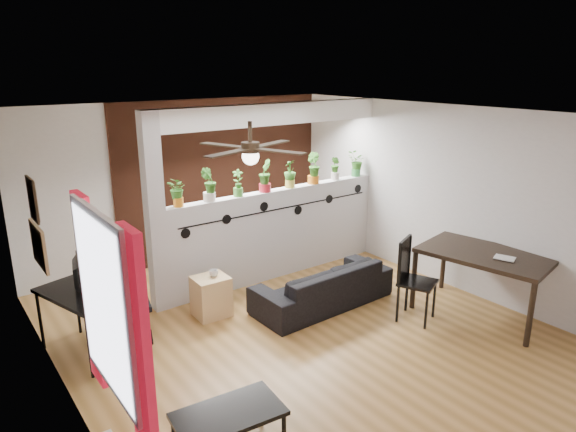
{
  "coord_description": "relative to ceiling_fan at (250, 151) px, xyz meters",
  "views": [
    {
      "loc": [
        -3.46,
        -4.5,
        3.12
      ],
      "look_at": [
        0.32,
        0.6,
        1.24
      ],
      "focal_mm": 32.0,
      "sensor_mm": 36.0,
      "label": 1
    }
  ],
  "objects": [
    {
      "name": "pier_column",
      "position": [
        -0.31,
        1.8,
        -1.01
      ],
      "size": [
        0.22,
        0.2,
        2.6
      ],
      "primitive_type": "cube",
      "color": "#BCBCC1",
      "rests_on": "ground"
    },
    {
      "name": "monitor",
      "position": [
        -1.45,
        1.4,
        -1.48
      ],
      "size": [
        0.33,
        0.13,
        0.18
      ],
      "primitive_type": "imported",
      "rotation": [
        0.0,
        0.0,
        1.33
      ],
      "color": "black",
      "rests_on": "computer_desk"
    },
    {
      "name": "coffee_table",
      "position": [
        -0.94,
        -1.07,
        -1.95
      ],
      "size": [
        0.93,
        0.58,
        0.41
      ],
      "color": "black",
      "rests_on": "ground"
    },
    {
      "name": "office_chair",
      "position": [
        -0.91,
        1.2,
        -1.89
      ],
      "size": [
        0.5,
        0.5,
        0.96
      ],
      "color": "black",
      "rests_on": "ground"
    },
    {
      "name": "dining_table",
      "position": [
        2.95,
        -0.82,
        -1.56
      ],
      "size": [
        1.23,
        1.7,
        0.85
      ],
      "color": "black",
      "rests_on": "ground"
    },
    {
      "name": "potted_plant_7",
      "position": [
        3.18,
        1.8,
        -0.75
      ],
      "size": [
        0.26,
        0.24,
        0.41
      ],
      "color": "#2F833D",
      "rests_on": "partition_wall"
    },
    {
      "name": "potted_plant_2",
      "position": [
        0.92,
        1.8,
        -0.76
      ],
      "size": [
        0.24,
        0.23,
        0.38
      ],
      "color": "#479335",
      "rests_on": "partition_wall"
    },
    {
      "name": "ceiling_header",
      "position": [
        1.6,
        1.8,
        0.14
      ],
      "size": [
        3.6,
        0.18,
        0.3
      ],
      "primitive_type": "cube",
      "color": "white",
      "rests_on": "room_shell"
    },
    {
      "name": "potted_plant_5",
      "position": [
        2.28,
        1.8,
        -0.71
      ],
      "size": [
        0.21,
        0.26,
        0.48
      ],
      "color": "orange",
      "rests_on": "partition_wall"
    },
    {
      "name": "brick_panel",
      "position": [
        1.6,
        3.27,
        -1.01
      ],
      "size": [
        3.9,
        0.05,
        2.6
      ],
      "primitive_type": "cube",
      "color": "#A94F31",
      "rests_on": "ground"
    },
    {
      "name": "potted_plant_3",
      "position": [
        1.37,
        1.8,
        -0.72
      ],
      "size": [
        0.31,
        0.31,
        0.47
      ],
      "color": "#B41C29",
      "rests_on": "partition_wall"
    },
    {
      "name": "window_assembly",
      "position": [
        -1.76,
        -0.9,
        -0.81
      ],
      "size": [
        0.09,
        1.3,
        1.55
      ],
      "color": "white",
      "rests_on": "room_shell"
    },
    {
      "name": "book",
      "position": [
        2.85,
        -1.12,
        -1.46
      ],
      "size": [
        0.25,
        0.28,
        0.02
      ],
      "primitive_type": "imported",
      "rotation": [
        0.0,
        0.0,
        0.35
      ],
      "color": "gray",
      "rests_on": "dining_table"
    },
    {
      "name": "potted_plant_6",
      "position": [
        2.73,
        1.8,
        -0.76
      ],
      "size": [
        0.17,
        0.2,
        0.38
      ],
      "color": "silver",
      "rests_on": "partition_wall"
    },
    {
      "name": "room_shell",
      "position": [
        0.8,
        0.3,
        -1.01
      ],
      "size": [
        6.3,
        7.1,
        2.9
      ],
      "color": "olive",
      "rests_on": "ground"
    },
    {
      "name": "framed_art",
      "position": [
        -1.78,
        1.2,
        -0.46
      ],
      "size": [
        0.03,
        0.34,
        0.44
      ],
      "color": "#8C7259",
      "rests_on": "room_shell"
    },
    {
      "name": "sofa",
      "position": [
        1.48,
        0.6,
        -2.04
      ],
      "size": [
        1.88,
        0.78,
        0.55
      ],
      "primitive_type": "imported",
      "rotation": [
        0.0,
        0.0,
        3.17
      ],
      "color": "black",
      "rests_on": "ground"
    },
    {
      "name": "potted_plant_0",
      "position": [
        0.02,
        1.8,
        -0.76
      ],
      "size": [
        0.21,
        0.23,
        0.38
      ],
      "color": "orange",
      "rests_on": "partition_wall"
    },
    {
      "name": "corkboard",
      "position": [
        -1.78,
        1.25,
        -0.96
      ],
      "size": [
        0.03,
        0.6,
        0.45
      ],
      "primitive_type": "cube",
      "color": "olive",
      "rests_on": "room_shell"
    },
    {
      "name": "ceiling_fan",
      "position": [
        0.0,
        0.0,
        0.0
      ],
      "size": [
        1.19,
        1.19,
        0.43
      ],
      "color": "black",
      "rests_on": "room_shell"
    },
    {
      "name": "vine_decal",
      "position": [
        1.6,
        1.7,
        -1.23
      ],
      "size": [
        3.31,
        0.01,
        0.3
      ],
      "color": "black",
      "rests_on": "partition_wall"
    },
    {
      "name": "folding_chair",
      "position": [
        2.12,
        -0.34,
        -1.69
      ],
      "size": [
        0.56,
        0.56,
        1.06
      ],
      "color": "black",
      "rests_on": "ground"
    },
    {
      "name": "cube_shelf",
      "position": [
        0.13,
        1.22,
        -2.05
      ],
      "size": [
        0.44,
        0.4,
        0.53
      ],
      "primitive_type": "cube",
      "rotation": [
        0.0,
        0.0,
        -0.03
      ],
      "color": "tan",
      "rests_on": "ground"
    },
    {
      "name": "potted_plant_1",
      "position": [
        0.47,
        1.8,
        -0.72
      ],
      "size": [
        0.3,
        0.28,
        0.45
      ],
      "color": "white",
      "rests_on": "partition_wall"
    },
    {
      "name": "cup",
      "position": [
        0.18,
        1.22,
        -1.74
      ],
      "size": [
        0.14,
        0.14,
        0.09
      ],
      "primitive_type": "imported",
      "rotation": [
        0.0,
        0.0,
        0.33
      ],
      "color": "gray",
      "rests_on": "cube_shelf"
    },
    {
      "name": "computer_desk",
      "position": [
        -1.45,
        1.25,
        -1.64
      ],
      "size": [
        0.82,
        1.14,
        0.74
      ],
      "color": "black",
      "rests_on": "ground"
    },
    {
      "name": "potted_plant_4",
      "position": [
        1.83,
        1.8,
        -0.74
      ],
      "size": [
        0.26,
        0.24,
        0.42
      ],
      "color": "gold",
      "rests_on": "partition_wall"
    },
    {
      "name": "partition_wall",
      "position": [
        1.6,
        1.8,
        -1.64
      ],
      "size": [
        3.6,
        0.18,
        1.35
      ],
      "primitive_type": "cube",
      "color": "#BCBCC1",
      "rests_on": "ground"
    }
  ]
}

